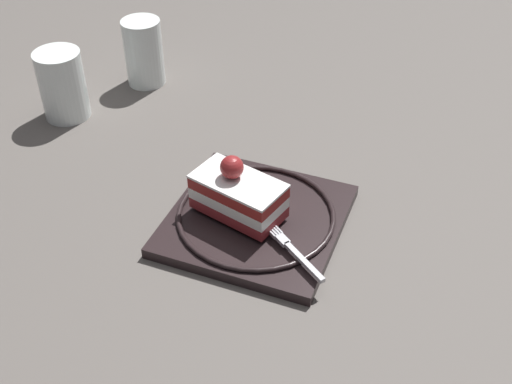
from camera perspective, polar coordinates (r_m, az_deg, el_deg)
The scene contains 6 objects.
ground_plane at distance 0.75m, azimuth -2.29°, elevation -3.08°, with size 2.40×2.40×0.00m, color #57514C.
dessert_plate at distance 0.75m, azimuth -0.00°, elevation -2.37°, with size 0.21×0.21×0.02m.
cake_slice at distance 0.73m, azimuth -1.61°, elevation -0.17°, with size 0.12×0.09×0.07m.
fork at distance 0.69m, azimuth 3.15°, elevation -5.03°, with size 0.08×0.07×0.00m.
drink_glass_near at distance 0.96m, azimuth -16.64°, elevation 8.86°, with size 0.06×0.06×0.10m.
drink_glass_far at distance 1.02m, azimuth -9.81°, elevation 11.70°, with size 0.06×0.06×0.10m.
Camera 1 is at (-0.18, 0.52, 0.51)m, focal length 45.44 mm.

